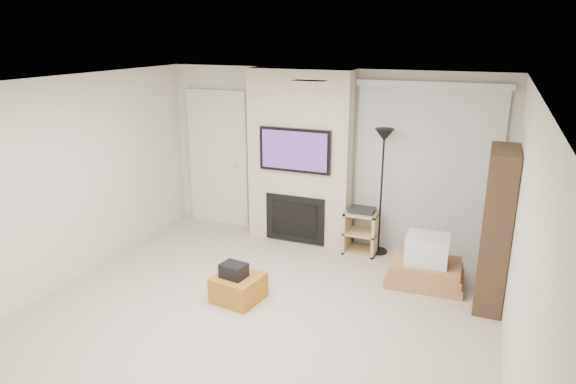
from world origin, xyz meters
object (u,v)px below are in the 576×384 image
at_px(av_stand, 361,229).
at_px(box_stack, 426,265).
at_px(ottoman, 239,288).
at_px(floor_lamp, 383,156).
at_px(bookshelf, 496,229).

relative_size(av_stand, box_stack, 0.70).
bearing_deg(ottoman, floor_lamp, 58.34).
xyz_separation_m(ottoman, floor_lamp, (1.20, 1.95, 1.24)).
bearing_deg(av_stand, ottoman, -117.64).
relative_size(ottoman, bookshelf, 0.28).
xyz_separation_m(floor_lamp, bookshelf, (1.48, -0.92, -0.49)).
xyz_separation_m(ottoman, box_stack, (1.94, 1.25, 0.08)).
relative_size(av_stand, bookshelf, 0.37).
xyz_separation_m(box_stack, bookshelf, (0.74, -0.22, 0.67)).
height_order(floor_lamp, box_stack, floor_lamp).
bearing_deg(floor_lamp, ottoman, -121.66).
bearing_deg(av_stand, box_stack, -31.83).
relative_size(ottoman, box_stack, 0.53).
distance_m(av_stand, bookshelf, 1.97).
bearing_deg(floor_lamp, bookshelf, -31.85).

